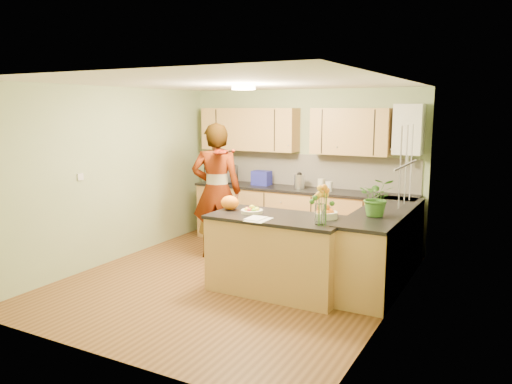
% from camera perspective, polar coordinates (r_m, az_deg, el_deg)
% --- Properties ---
extents(floor, '(4.50, 4.50, 0.00)m').
position_cam_1_polar(floor, '(6.53, -2.66, -10.13)').
color(floor, '#573618').
rests_on(floor, ground).
extents(ceiling, '(4.00, 4.50, 0.02)m').
position_cam_1_polar(ceiling, '(6.16, -2.85, 12.36)').
color(ceiling, white).
rests_on(ceiling, wall_back).
extents(wall_back, '(4.00, 0.02, 2.50)m').
position_cam_1_polar(wall_back, '(8.21, 5.35, 2.88)').
color(wall_back, '#93A777').
rests_on(wall_back, floor).
extents(wall_front, '(4.00, 0.02, 2.50)m').
position_cam_1_polar(wall_front, '(4.48, -17.74, -3.13)').
color(wall_front, '#93A777').
rests_on(wall_front, floor).
extents(wall_left, '(0.02, 4.50, 2.50)m').
position_cam_1_polar(wall_left, '(7.44, -16.10, 1.86)').
color(wall_left, '#93A777').
rests_on(wall_left, floor).
extents(wall_right, '(0.02, 4.50, 2.50)m').
position_cam_1_polar(wall_right, '(5.48, 15.50, -0.75)').
color(wall_right, '#93A777').
rests_on(wall_right, floor).
extents(back_counter, '(3.64, 0.62, 0.94)m').
position_cam_1_polar(back_counter, '(8.03, 5.08, -2.91)').
color(back_counter, '#B17D47').
rests_on(back_counter, floor).
extents(right_counter, '(0.62, 2.24, 0.94)m').
position_cam_1_polar(right_counter, '(6.53, 14.28, -6.09)').
color(right_counter, '#B17D47').
rests_on(right_counter, floor).
extents(splashback, '(3.60, 0.02, 0.52)m').
position_cam_1_polar(splashback, '(8.17, 5.95, 2.48)').
color(splashback, white).
rests_on(splashback, back_counter).
extents(upper_cabinets, '(3.20, 0.34, 0.70)m').
position_cam_1_polar(upper_cabinets, '(8.08, 3.78, 7.06)').
color(upper_cabinets, '#B17D47').
rests_on(upper_cabinets, wall_back).
extents(boiler, '(0.40, 0.30, 0.86)m').
position_cam_1_polar(boiler, '(7.51, 17.05, 6.84)').
color(boiler, silver).
rests_on(boiler, wall_back).
extents(window_right, '(0.01, 1.30, 1.05)m').
position_cam_1_polar(window_right, '(6.02, 16.83, 2.97)').
color(window_right, silver).
rests_on(window_right, wall_right).
extents(light_switch, '(0.02, 0.09, 0.09)m').
position_cam_1_polar(light_switch, '(7.01, -19.44, 1.65)').
color(light_switch, silver).
rests_on(light_switch, wall_left).
extents(ceiling_lamp, '(0.30, 0.30, 0.07)m').
position_cam_1_polar(ceiling_lamp, '(6.41, -1.43, 11.90)').
color(ceiling_lamp, '#FFEABF').
rests_on(ceiling_lamp, ceiling).
extents(peninsula_island, '(1.63, 0.83, 0.93)m').
position_cam_1_polar(peninsula_island, '(6.06, 2.47, -7.05)').
color(peninsula_island, '#B17D47').
rests_on(peninsula_island, floor).
extents(fruit_dish, '(0.27, 0.27, 0.09)m').
position_cam_1_polar(fruit_dish, '(6.09, -0.47, -2.06)').
color(fruit_dish, beige).
rests_on(fruit_dish, peninsula_island).
extents(orange_bowl, '(0.27, 0.27, 0.16)m').
position_cam_1_polar(orange_bowl, '(5.85, 8.01, -2.35)').
color(orange_bowl, beige).
rests_on(orange_bowl, peninsula_island).
extents(flower_vase, '(0.27, 0.27, 0.50)m').
position_cam_1_polar(flower_vase, '(5.48, 7.36, -0.29)').
color(flower_vase, silver).
rests_on(flower_vase, peninsula_island).
extents(orange_bag, '(0.29, 0.27, 0.18)m').
position_cam_1_polar(orange_bag, '(6.29, -3.00, -1.23)').
color(orange_bag, orange).
rests_on(orange_bag, peninsula_island).
extents(papers, '(0.23, 0.32, 0.01)m').
position_cam_1_polar(papers, '(5.72, 0.29, -3.15)').
color(papers, silver).
rests_on(papers, peninsula_island).
extents(violinist, '(0.86, 0.73, 1.99)m').
position_cam_1_polar(violinist, '(7.34, -4.54, 0.11)').
color(violinist, tan).
rests_on(violinist, floor).
extents(violin, '(0.67, 0.58, 0.17)m').
position_cam_1_polar(violin, '(6.97, -4.19, 4.58)').
color(violin, '#4E0E04').
rests_on(violin, violinist).
extents(microwave, '(0.62, 0.52, 0.29)m').
position_cam_1_polar(microwave, '(8.63, -4.07, 2.12)').
color(microwave, silver).
rests_on(microwave, back_counter).
extents(blue_box, '(0.30, 0.22, 0.24)m').
position_cam_1_polar(blue_box, '(8.26, 0.64, 1.61)').
color(blue_box, navy).
rests_on(blue_box, back_counter).
extents(kettle, '(0.16, 0.16, 0.30)m').
position_cam_1_polar(kettle, '(7.92, 4.97, 1.28)').
color(kettle, silver).
rests_on(kettle, back_counter).
extents(jar_cream, '(0.14, 0.14, 0.17)m').
position_cam_1_polar(jar_cream, '(7.85, 7.46, 0.88)').
color(jar_cream, beige).
rests_on(jar_cream, back_counter).
extents(jar_white, '(0.12, 0.12, 0.15)m').
position_cam_1_polar(jar_white, '(7.69, 8.34, 0.62)').
color(jar_white, silver).
rests_on(jar_white, back_counter).
extents(potted_plant, '(0.50, 0.46, 0.46)m').
position_cam_1_polar(potted_plant, '(6.01, 13.67, -0.58)').
color(potted_plant, '#376A23').
rests_on(potted_plant, right_counter).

